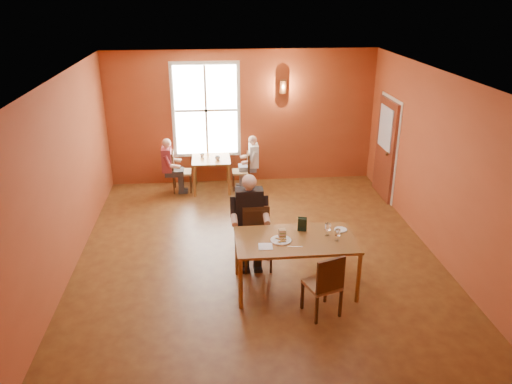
{
  "coord_description": "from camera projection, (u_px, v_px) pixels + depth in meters",
  "views": [
    {
      "loc": [
        -0.74,
        -7.48,
        4.24
      ],
      "look_at": [
        0.0,
        0.2,
        1.05
      ],
      "focal_mm": 35.0,
      "sensor_mm": 36.0,
      "label": 1
    }
  ],
  "objects": [
    {
      "name": "second_table",
      "position": [
        212.0,
        174.0,
        11.1
      ],
      "size": [
        0.83,
        0.83,
        0.73
      ],
      "primitive_type": null,
      "color": "brown",
      "rests_on": "ground"
    },
    {
      "name": "ceiling",
      "position": [
        257.0,
        76.0,
        7.42
      ],
      "size": [
        6.0,
        7.0,
        0.04
      ],
      "primitive_type": "cube",
      "color": "white",
      "rests_on": "wall_back"
    },
    {
      "name": "door",
      "position": [
        385.0,
        149.0,
        10.54
      ],
      "size": [
        0.12,
        1.04,
        2.1
      ],
      "primitive_type": "cube",
      "color": "maroon",
      "rests_on": "ground"
    },
    {
      "name": "goblet_a",
      "position": [
        328.0,
        229.0,
        7.33
      ],
      "size": [
        0.11,
        0.11,
        0.21
      ],
      "primitive_type": null,
      "rotation": [
        0.0,
        0.0,
        -0.33
      ],
      "color": "white",
      "rests_on": "main_table"
    },
    {
      "name": "wall_left",
      "position": [
        65.0,
        177.0,
        7.72
      ],
      "size": [
        0.04,
        7.0,
        3.0
      ],
      "primitive_type": "cube",
      "color": "brown",
      "rests_on": "ground"
    },
    {
      "name": "sandwich",
      "position": [
        282.0,
        234.0,
        7.28
      ],
      "size": [
        0.1,
        0.1,
        0.12
      ],
      "primitive_type": "cube",
      "rotation": [
        0.0,
        0.0,
        0.07
      ],
      "color": "tan",
      "rests_on": "main_table"
    },
    {
      "name": "chair_diner_main",
      "position": [
        257.0,
        240.0,
        7.95
      ],
      "size": [
        0.44,
        0.44,
        0.99
      ],
      "primitive_type": null,
      "rotation": [
        0.0,
        0.0,
        3.14
      ],
      "color": "brown",
      "rests_on": "ground"
    },
    {
      "name": "chair_diner_white",
      "position": [
        241.0,
        171.0,
        11.14
      ],
      "size": [
        0.37,
        0.37,
        0.84
      ],
      "primitive_type": null,
      "rotation": [
        0.0,
        0.0,
        1.57
      ],
      "color": "brown",
      "rests_on": "ground"
    },
    {
      "name": "window",
      "position": [
        206.0,
        110.0,
        11.02
      ],
      "size": [
        1.36,
        0.1,
        1.96
      ],
      "primitive_type": "cube",
      "color": "white",
      "rests_on": "wall_back"
    },
    {
      "name": "wall_front",
      "position": [
        293.0,
        296.0,
        4.77
      ],
      "size": [
        6.0,
        0.04,
        3.0
      ],
      "primitive_type": "cube",
      "color": "brown",
      "rests_on": "ground"
    },
    {
      "name": "side_plate",
      "position": [
        341.0,
        230.0,
        7.54
      ],
      "size": [
        0.25,
        0.25,
        0.02
      ],
      "primitive_type": "cylinder",
      "rotation": [
        0.0,
        0.0,
        0.38
      ],
      "color": "white",
      "rests_on": "main_table"
    },
    {
      "name": "chair_empty",
      "position": [
        322.0,
        283.0,
        6.82
      ],
      "size": [
        0.54,
        0.54,
        0.95
      ],
      "primitive_type": null,
      "rotation": [
        0.0,
        0.0,
        0.34
      ],
      "color": "#432213",
      "rests_on": "ground"
    },
    {
      "name": "diner_white",
      "position": [
        242.0,
        164.0,
        11.08
      ],
      "size": [
        0.46,
        0.46,
        1.16
      ],
      "primitive_type": null,
      "rotation": [
        0.0,
        0.0,
        1.57
      ],
      "color": "silver",
      "rests_on": "ground"
    },
    {
      "name": "main_table",
      "position": [
        295.0,
        264.0,
        7.43
      ],
      "size": [
        1.76,
        0.99,
        0.83
      ],
      "primitive_type": null,
      "color": "#5E3513",
      "rests_on": "ground"
    },
    {
      "name": "cup_a",
      "position": [
        218.0,
        158.0,
        10.85
      ],
      "size": [
        0.12,
        0.12,
        0.09
      ],
      "primitive_type": "imported",
      "rotation": [
        0.0,
        0.0,
        0.06
      ],
      "color": "silver",
      "rests_on": "second_table"
    },
    {
      "name": "wall_sconce",
      "position": [
        283.0,
        87.0,
        10.93
      ],
      "size": [
        0.16,
        0.16,
        0.28
      ],
      "primitive_type": "cylinder",
      "color": "brown",
      "rests_on": "wall_back"
    },
    {
      "name": "ground",
      "position": [
        257.0,
        253.0,
        8.56
      ],
      "size": [
        6.0,
        7.0,
        0.01
      ],
      "primitive_type": "cube",
      "color": "brown",
      "rests_on": "ground"
    },
    {
      "name": "plate_food",
      "position": [
        281.0,
        240.0,
        7.21
      ],
      "size": [
        0.34,
        0.34,
        0.04
      ],
      "primitive_type": "cylinder",
      "rotation": [
        0.0,
        0.0,
        0.12
      ],
      "color": "white",
      "rests_on": "main_table"
    },
    {
      "name": "diner_maroon",
      "position": [
        180.0,
        165.0,
        10.95
      ],
      "size": [
        0.48,
        0.48,
        1.19
      ],
      "primitive_type": null,
      "rotation": [
        0.0,
        0.0,
        -1.57
      ],
      "color": "#54181E",
      "rests_on": "ground"
    },
    {
      "name": "wall_right",
      "position": [
        437.0,
        165.0,
        8.25
      ],
      "size": [
        0.04,
        7.0,
        3.0
      ],
      "primitive_type": "cube",
      "color": "brown",
      "rests_on": "ground"
    },
    {
      "name": "knife",
      "position": [
        295.0,
        247.0,
        7.05
      ],
      "size": [
        0.22,
        0.05,
        0.0
      ],
      "primitive_type": "cube",
      "rotation": [
        0.0,
        0.0,
        -0.16
      ],
      "color": "silver",
      "rests_on": "main_table"
    },
    {
      "name": "napkin",
      "position": [
        266.0,
        246.0,
        7.06
      ],
      "size": [
        0.21,
        0.21,
        0.01
      ],
      "primitive_type": "cube",
      "rotation": [
        0.0,
        0.0,
        -0.06
      ],
      "color": "white",
      "rests_on": "main_table"
    },
    {
      "name": "chair_diner_maroon",
      "position": [
        182.0,
        171.0,
        11.01
      ],
      "size": [
        0.4,
        0.4,
        0.91
      ],
      "primitive_type": null,
      "rotation": [
        0.0,
        0.0,
        -1.57
      ],
      "color": "#542E18",
      "rests_on": "ground"
    },
    {
      "name": "diner_main",
      "position": [
        257.0,
        228.0,
        7.84
      ],
      "size": [
        0.58,
        0.58,
        1.45
      ],
      "primitive_type": null,
      "rotation": [
        0.0,
        0.0,
        3.14
      ],
      "color": "#442920",
      "rests_on": "ground"
    },
    {
      "name": "goblet_b",
      "position": [
        338.0,
        235.0,
        7.19
      ],
      "size": [
        0.08,
        0.08,
        0.19
      ],
      "primitive_type": null,
      "rotation": [
        0.0,
        0.0,
        0.06
      ],
      "color": "white",
      "rests_on": "main_table"
    },
    {
      "name": "wall_back",
      "position": [
        242.0,
        118.0,
        11.21
      ],
      "size": [
        6.0,
        0.04,
        3.0
      ],
      "primitive_type": "cube",
      "color": "brown",
      "rests_on": "ground"
    },
    {
      "name": "cup_b",
      "position": [
        202.0,
        155.0,
        11.02
      ],
      "size": [
        0.1,
        0.1,
        0.09
      ],
      "primitive_type": "imported",
      "rotation": [
        0.0,
        0.0,
        -0.08
      ],
      "color": "white",
      "rests_on": "second_table"
    },
    {
      "name": "menu_stand",
      "position": [
        302.0,
        224.0,
        7.47
      ],
      "size": [
        0.14,
        0.1,
        0.22
      ],
      "primitive_type": "cube",
      "rotation": [
        0.0,
        0.0,
        -0.28
      ],
      "color": "black",
      "rests_on": "main_table"
    }
  ]
}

